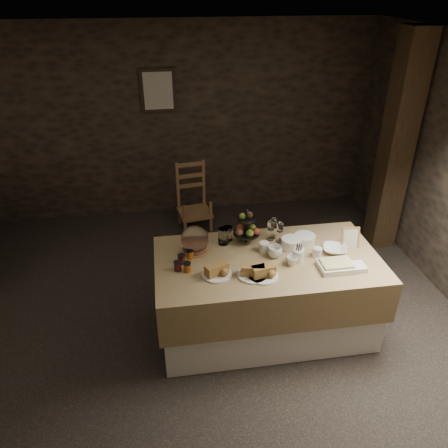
{
  "coord_description": "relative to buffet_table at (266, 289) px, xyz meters",
  "views": [
    {
      "loc": [
        -0.19,
        -3.33,
        3.0
      ],
      "look_at": [
        0.36,
        0.2,
        0.99
      ],
      "focal_mm": 35.0,
      "sensor_mm": 36.0,
      "label": 1
    }
  ],
  "objects": [
    {
      "name": "ground_plane",
      "position": [
        -0.7,
        0.16,
        -0.46
      ],
      "size": [
        5.5,
        5.0,
        0.01
      ],
      "primitive_type": "cube",
      "color": "black",
      "rests_on": "ground"
    },
    {
      "name": "room_shell",
      "position": [
        -0.7,
        0.16,
        1.1
      ],
      "size": [
        5.52,
        5.02,
        2.6
      ],
      "color": "black",
      "rests_on": "ground"
    },
    {
      "name": "buffet_table",
      "position": [
        0.0,
        0.0,
        0.0
      ],
      "size": [
        2.03,
        1.08,
        0.8
      ],
      "color": "silver",
      "rests_on": "ground_plane"
    },
    {
      "name": "chair",
      "position": [
        -0.48,
        2.14,
        -0.06
      ],
      "size": [
        0.48,
        0.46,
        0.7
      ],
      "rotation": [
        0.0,
        0.0,
        0.16
      ],
      "color": "brown",
      "rests_on": "ground_plane"
    },
    {
      "name": "timber_column",
      "position": [
        1.85,
        1.34,
        0.84
      ],
      "size": [
        0.3,
        0.3,
        2.6
      ],
      "primitive_type": "cube",
      "color": "black",
      "rests_on": "ground_plane"
    },
    {
      "name": "framed_picture",
      "position": [
        -0.85,
        2.62,
        1.29
      ],
      "size": [
        0.45,
        0.04,
        0.55
      ],
      "color": "black",
      "rests_on": "room_shell"
    },
    {
      "name": "plate_stack_a",
      "position": [
        0.26,
        0.14,
        0.39
      ],
      "size": [
        0.19,
        0.19,
        0.1
      ],
      "primitive_type": "cylinder",
      "color": "silver",
      "rests_on": "buffet_table"
    },
    {
      "name": "plate_stack_b",
      "position": [
        0.41,
        0.21,
        0.38
      ],
      "size": [
        0.2,
        0.2,
        0.08
      ],
      "primitive_type": "cylinder",
      "color": "silver",
      "rests_on": "buffet_table"
    },
    {
      "name": "cutlery_holder",
      "position": [
        0.25,
        -0.08,
        0.4
      ],
      "size": [
        0.1,
        0.1,
        0.12
      ],
      "primitive_type": "cylinder",
      "color": "silver",
      "rests_on": "buffet_table"
    },
    {
      "name": "cup_a",
      "position": [
        0.07,
        0.02,
        0.39
      ],
      "size": [
        0.15,
        0.15,
        0.1
      ],
      "primitive_type": "imported",
      "rotation": [
        0.0,
        0.0,
        -0.15
      ],
      "color": "silver",
      "rests_on": "buffet_table"
    },
    {
      "name": "cup_b",
      "position": [
        0.18,
        -0.14,
        0.38
      ],
      "size": [
        0.12,
        0.12,
        0.09
      ],
      "primitive_type": "imported",
      "rotation": [
        0.0,
        0.0,
        -0.3
      ],
      "color": "silver",
      "rests_on": "buffet_table"
    },
    {
      "name": "mug_c",
      "position": [
        -0.01,
        0.12,
        0.39
      ],
      "size": [
        0.09,
        0.09,
        0.09
      ],
      "primitive_type": "cylinder",
      "color": "silver",
      "rests_on": "buffet_table"
    },
    {
      "name": "mug_d",
      "position": [
        0.45,
        -0.04,
        0.39
      ],
      "size": [
        0.08,
        0.08,
        0.09
      ],
      "primitive_type": "cylinder",
      "color": "silver",
      "rests_on": "buffet_table"
    },
    {
      "name": "bowl",
      "position": [
        0.63,
        0.02,
        0.37
      ],
      "size": [
        0.27,
        0.27,
        0.05
      ],
      "primitive_type": "imported",
      "rotation": [
        0.0,
        0.0,
        -0.3
      ],
      "color": "silver",
      "rests_on": "buffet_table"
    },
    {
      "name": "cake_dome",
      "position": [
        -0.64,
        0.23,
        0.45
      ],
      "size": [
        0.26,
        0.26,
        0.26
      ],
      "color": "brown",
      "rests_on": "buffet_table"
    },
    {
      "name": "fruit_stand",
      "position": [
        -0.13,
        0.31,
        0.48
      ],
      "size": [
        0.25,
        0.25,
        0.36
      ],
      "rotation": [
        0.0,
        0.0,
        -0.27
      ],
      "color": "black",
      "rests_on": "buffet_table"
    },
    {
      "name": "bread_platter_left",
      "position": [
        -0.49,
        -0.17,
        0.38
      ],
      "size": [
        0.26,
        0.26,
        0.11
      ],
      "color": "silver",
      "rests_on": "buffet_table"
    },
    {
      "name": "bread_platter_center",
      "position": [
        -0.19,
        -0.23,
        0.38
      ],
      "size": [
        0.26,
        0.26,
        0.11
      ],
      "color": "silver",
      "rests_on": "buffet_table"
    },
    {
      "name": "bread_platter_right",
      "position": [
        -0.11,
        -0.26,
        0.38
      ],
      "size": [
        0.26,
        0.26,
        0.11
      ],
      "color": "silver",
      "rests_on": "buffet_table"
    },
    {
      "name": "jam_jars",
      "position": [
        -0.75,
        0.01,
        0.38
      ],
      "size": [
        0.18,
        0.26,
        0.07
      ],
      "color": "#4C1117",
      "rests_on": "buffet_table"
    },
    {
      "name": "tart_dish",
      "position": [
        0.54,
        -0.24,
        0.37
      ],
      "size": [
        0.3,
        0.22,
        0.07
      ],
      "color": "silver",
      "rests_on": "buffet_table"
    },
    {
      "name": "square_dish",
      "position": [
        0.72,
        -0.28,
        0.36
      ],
      "size": [
        0.14,
        0.14,
        0.04
      ],
      "primitive_type": "cube",
      "color": "silver",
      "rests_on": "buffet_table"
    },
    {
      "name": "menu_frame",
      "position": [
        0.8,
        0.08,
        0.43
      ],
      "size": [
        0.17,
        0.08,
        0.22
      ],
      "primitive_type": "cube",
      "rotation": [
        -0.24,
        0.0,
        -0.08
      ],
      "color": "brown",
      "rests_on": "buffet_table"
    },
    {
      "name": "storage_jar_a",
      "position": [
        -0.36,
        0.32,
        0.42
      ],
      "size": [
        0.1,
        0.1,
        0.16
      ],
      "primitive_type": "cylinder",
      "color": "white",
      "rests_on": "buffet_table"
    },
    {
      "name": "storage_jar_b",
      "position": [
        -0.31,
        0.38,
        0.41
      ],
      "size": [
        0.09,
        0.09,
        0.14
      ],
      "primitive_type": "cylinder",
      "color": "white",
      "rests_on": "buffet_table"
    }
  ]
}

